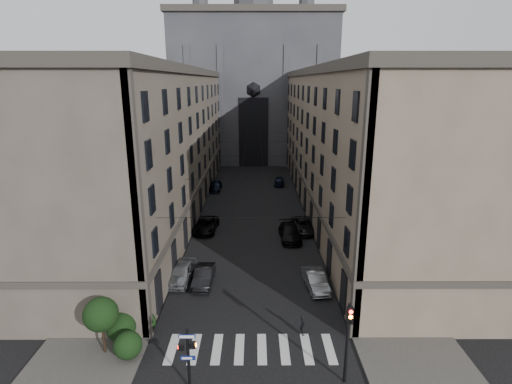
{
  "coord_description": "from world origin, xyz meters",
  "views": [
    {
      "loc": [
        0.29,
        -17.79,
        17.23
      ],
      "look_at": [
        0.37,
        11.35,
        9.09
      ],
      "focal_mm": 28.0,
      "sensor_mm": 36.0,
      "label": 1
    }
  ],
  "objects_px": {
    "car_right_midfar": "(290,233)",
    "car_right_near": "(315,280)",
    "car_right_far": "(279,181)",
    "pedestrian": "(303,325)",
    "gothic_tower": "(254,78)",
    "car_left_midfar": "(206,225)",
    "car_left_near": "(182,272)",
    "car_left_far": "(215,186)",
    "pedestrian_signal_left": "(188,354)",
    "traffic_light_right": "(348,334)",
    "car_right_midnear": "(304,225)",
    "car_left_midnear": "(204,276)"
  },
  "relations": [
    {
      "from": "car_left_midfar",
      "to": "car_right_midnear",
      "type": "relative_size",
      "value": 1.01
    },
    {
      "from": "traffic_light_right",
      "to": "car_left_midfar",
      "type": "bearing_deg",
      "value": 114.19
    },
    {
      "from": "car_right_far",
      "to": "pedestrian",
      "type": "height_order",
      "value": "pedestrian"
    },
    {
      "from": "pedestrian_signal_left",
      "to": "car_left_near",
      "type": "xyz_separation_m",
      "value": [
        -2.69,
        12.92,
        -1.5
      ]
    },
    {
      "from": "pedestrian_signal_left",
      "to": "gothic_tower",
      "type": "bearing_deg",
      "value": 87.26
    },
    {
      "from": "pedestrian_signal_left",
      "to": "car_left_midfar",
      "type": "xyz_separation_m",
      "value": [
        -2.01,
        25.19,
        -1.57
      ]
    },
    {
      "from": "car_left_midfar",
      "to": "car_right_midfar",
      "type": "xyz_separation_m",
      "value": [
        9.72,
        -2.62,
        0.04
      ]
    },
    {
      "from": "gothic_tower",
      "to": "car_left_midnear",
      "type": "distance_m",
      "value": 63.58
    },
    {
      "from": "traffic_light_right",
      "to": "car_right_near",
      "type": "relative_size",
      "value": 1.18
    },
    {
      "from": "pedestrian_signal_left",
      "to": "car_left_midfar",
      "type": "relative_size",
      "value": 0.74
    },
    {
      "from": "car_left_midnear",
      "to": "car_right_midfar",
      "type": "bearing_deg",
      "value": 52.15
    },
    {
      "from": "traffic_light_right",
      "to": "car_left_far",
      "type": "xyz_separation_m",
      "value": [
        -11.8,
        43.01,
        -2.58
      ]
    },
    {
      "from": "car_right_near",
      "to": "car_right_midfar",
      "type": "height_order",
      "value": "car_right_midfar"
    },
    {
      "from": "gothic_tower",
      "to": "car_left_midfar",
      "type": "relative_size",
      "value": 10.73
    },
    {
      "from": "pedestrian",
      "to": "car_right_far",
      "type": "bearing_deg",
      "value": -17.36
    },
    {
      "from": "pedestrian",
      "to": "car_right_midfar",
      "type": "bearing_deg",
      "value": -18.12
    },
    {
      "from": "pedestrian_signal_left",
      "to": "car_right_near",
      "type": "distance_m",
      "value": 14.77
    },
    {
      "from": "car_right_far",
      "to": "gothic_tower",
      "type": "bearing_deg",
      "value": 104.79
    },
    {
      "from": "traffic_light_right",
      "to": "car_right_near",
      "type": "height_order",
      "value": "traffic_light_right"
    },
    {
      "from": "car_left_midnear",
      "to": "car_right_midnear",
      "type": "xyz_separation_m",
      "value": [
        10.34,
        12.71,
        0.02
      ]
    },
    {
      "from": "car_left_midnear",
      "to": "car_right_midnear",
      "type": "relative_size",
      "value": 0.83
    },
    {
      "from": "car_left_midnear",
      "to": "car_right_midnear",
      "type": "height_order",
      "value": "car_right_midnear"
    },
    {
      "from": "gothic_tower",
      "to": "car_left_midfar",
      "type": "distance_m",
      "value": 51.49
    },
    {
      "from": "car_left_near",
      "to": "car_right_near",
      "type": "distance_m",
      "value": 11.76
    },
    {
      "from": "car_left_midfar",
      "to": "car_right_midnear",
      "type": "bearing_deg",
      "value": 3.13
    },
    {
      "from": "car_left_near",
      "to": "pedestrian",
      "type": "height_order",
      "value": "car_left_near"
    },
    {
      "from": "car_left_near",
      "to": "car_right_near",
      "type": "bearing_deg",
      "value": 0.21
    },
    {
      "from": "gothic_tower",
      "to": "car_left_midfar",
      "type": "height_order",
      "value": "gothic_tower"
    },
    {
      "from": "car_left_near",
      "to": "car_right_near",
      "type": "height_order",
      "value": "car_left_near"
    },
    {
      "from": "car_left_near",
      "to": "car_left_midfar",
      "type": "height_order",
      "value": "car_left_near"
    },
    {
      "from": "car_left_far",
      "to": "car_right_midfar",
      "type": "xyz_separation_m",
      "value": [
        10.4,
        -20.86,
        0.08
      ]
    },
    {
      "from": "car_left_near",
      "to": "car_left_far",
      "type": "bearing_deg",
      "value": 96.64
    },
    {
      "from": "car_left_midnear",
      "to": "car_left_midfar",
      "type": "relative_size",
      "value": 0.82
    },
    {
      "from": "car_right_near",
      "to": "pedestrian",
      "type": "relative_size",
      "value": 2.79
    },
    {
      "from": "car_left_far",
      "to": "gothic_tower",
      "type": "bearing_deg",
      "value": 80.0
    },
    {
      "from": "car_right_near",
      "to": "car_left_far",
      "type": "bearing_deg",
      "value": 103.35
    },
    {
      "from": "car_right_midfar",
      "to": "car_right_near",
      "type": "bearing_deg",
      "value": -86.02
    },
    {
      "from": "car_left_near",
      "to": "pedestrian",
      "type": "bearing_deg",
      "value": -31.98
    },
    {
      "from": "car_right_midfar",
      "to": "pedestrian_signal_left",
      "type": "bearing_deg",
      "value": -111.56
    },
    {
      "from": "car_right_midnear",
      "to": "car_left_near",
      "type": "bearing_deg",
      "value": -141.08
    },
    {
      "from": "pedestrian",
      "to": "car_left_far",
      "type": "bearing_deg",
      "value": -1.89
    },
    {
      "from": "car_left_far",
      "to": "pedestrian_signal_left",
      "type": "bearing_deg",
      "value": -84.79
    },
    {
      "from": "car_right_midnear",
      "to": "car_right_midfar",
      "type": "height_order",
      "value": "car_right_midfar"
    },
    {
      "from": "car_left_near",
      "to": "traffic_light_right",
      "type": "bearing_deg",
      "value": -40.01
    },
    {
      "from": "gothic_tower",
      "to": "car_left_midnear",
      "type": "bearing_deg",
      "value": -93.93
    },
    {
      "from": "car_right_far",
      "to": "pedestrian",
      "type": "distance_m",
      "value": 41.62
    },
    {
      "from": "car_left_near",
      "to": "pedestrian",
      "type": "relative_size",
      "value": 3.07
    },
    {
      "from": "car_right_midnear",
      "to": "car_right_midfar",
      "type": "distance_m",
      "value": 3.17
    },
    {
      "from": "car_left_near",
      "to": "car_left_far",
      "type": "relative_size",
      "value": 0.99
    },
    {
      "from": "gothic_tower",
      "to": "car_left_midfar",
      "type": "bearing_deg",
      "value": -96.53
    }
  ]
}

